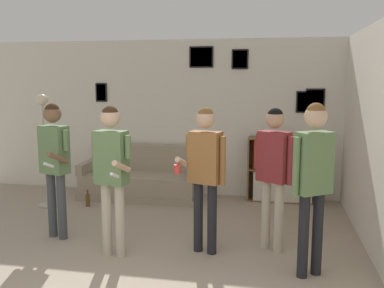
{
  "coord_description": "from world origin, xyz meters",
  "views": [
    {
      "loc": [
        1.48,
        -2.76,
        2.06
      ],
      "look_at": [
        0.51,
        2.27,
        1.26
      ],
      "focal_mm": 40.0,
      "sensor_mm": 36.0,
      "label": 1
    }
  ],
  "objects_px": {
    "bookshelf": "(283,170)",
    "person_player_foreground_left": "(54,156)",
    "person_spectator_far_right": "(313,170)",
    "drinking_cup": "(272,134)",
    "person_watcher_holding_cup": "(205,164)",
    "floor_lamp": "(44,136)",
    "person_player_foreground_center": "(111,164)",
    "person_spectator_near_bookshelf": "(274,164)",
    "bottle_on_floor": "(88,200)",
    "couch": "(141,181)"
  },
  "relations": [
    {
      "from": "person_spectator_far_right",
      "to": "bottle_on_floor",
      "type": "xyz_separation_m",
      "value": [
        -3.32,
        1.84,
        -1.02
      ]
    },
    {
      "from": "couch",
      "to": "person_watcher_holding_cup",
      "type": "distance_m",
      "value": 2.71
    },
    {
      "from": "drinking_cup",
      "to": "bookshelf",
      "type": "bearing_deg",
      "value": -0.25
    },
    {
      "from": "person_player_foreground_left",
      "to": "person_watcher_holding_cup",
      "type": "bearing_deg",
      "value": -3.13
    },
    {
      "from": "bookshelf",
      "to": "person_player_foreground_left",
      "type": "height_order",
      "value": "person_player_foreground_left"
    },
    {
      "from": "person_watcher_holding_cup",
      "to": "person_spectator_far_right",
      "type": "height_order",
      "value": "person_spectator_far_right"
    },
    {
      "from": "couch",
      "to": "bookshelf",
      "type": "xyz_separation_m",
      "value": [
        2.4,
        0.2,
        0.24
      ]
    },
    {
      "from": "person_player_foreground_left",
      "to": "person_spectator_far_right",
      "type": "distance_m",
      "value": 3.16
    },
    {
      "from": "person_player_foreground_center",
      "to": "floor_lamp",
      "type": "bearing_deg",
      "value": 137.32
    },
    {
      "from": "floor_lamp",
      "to": "person_spectator_near_bookshelf",
      "type": "relative_size",
      "value": 1.05
    },
    {
      "from": "person_player_foreground_left",
      "to": "person_spectator_far_right",
      "type": "height_order",
      "value": "person_spectator_far_right"
    },
    {
      "from": "bookshelf",
      "to": "drinking_cup",
      "type": "bearing_deg",
      "value": 179.75
    },
    {
      "from": "couch",
      "to": "bottle_on_floor",
      "type": "xyz_separation_m",
      "value": [
        -0.68,
        -0.69,
        -0.18
      ]
    },
    {
      "from": "floor_lamp",
      "to": "person_player_foreground_left",
      "type": "height_order",
      "value": "floor_lamp"
    },
    {
      "from": "bottle_on_floor",
      "to": "drinking_cup",
      "type": "bearing_deg",
      "value": 17.14
    },
    {
      "from": "person_player_foreground_center",
      "to": "person_spectator_far_right",
      "type": "height_order",
      "value": "person_spectator_far_right"
    },
    {
      "from": "person_watcher_holding_cup",
      "to": "person_spectator_far_right",
      "type": "distance_m",
      "value": 1.24
    },
    {
      "from": "drinking_cup",
      "to": "person_spectator_near_bookshelf",
      "type": "bearing_deg",
      "value": -89.01
    },
    {
      "from": "person_watcher_holding_cup",
      "to": "person_spectator_far_right",
      "type": "relative_size",
      "value": 0.95
    },
    {
      "from": "drinking_cup",
      "to": "person_watcher_holding_cup",
      "type": "bearing_deg",
      "value": -107.56
    },
    {
      "from": "person_watcher_holding_cup",
      "to": "bottle_on_floor",
      "type": "height_order",
      "value": "person_watcher_holding_cup"
    },
    {
      "from": "drinking_cup",
      "to": "person_player_foreground_left",
      "type": "bearing_deg",
      "value": -140.26
    },
    {
      "from": "person_player_foreground_center",
      "to": "person_spectator_far_right",
      "type": "distance_m",
      "value": 2.2
    },
    {
      "from": "floor_lamp",
      "to": "person_player_foreground_center",
      "type": "bearing_deg",
      "value": -42.68
    },
    {
      "from": "person_player_foreground_left",
      "to": "floor_lamp",
      "type": "bearing_deg",
      "value": 124.45
    },
    {
      "from": "person_spectator_near_bookshelf",
      "to": "drinking_cup",
      "type": "relative_size",
      "value": 15.21
    },
    {
      "from": "bookshelf",
      "to": "person_spectator_near_bookshelf",
      "type": "height_order",
      "value": "person_spectator_near_bookshelf"
    },
    {
      "from": "person_player_foreground_center",
      "to": "person_spectator_near_bookshelf",
      "type": "xyz_separation_m",
      "value": [
        1.81,
        0.53,
        -0.03
      ]
    },
    {
      "from": "person_player_foreground_left",
      "to": "bottle_on_floor",
      "type": "xyz_separation_m",
      "value": [
        -0.2,
        1.34,
        -0.97
      ]
    },
    {
      "from": "person_spectator_near_bookshelf",
      "to": "bottle_on_floor",
      "type": "height_order",
      "value": "person_spectator_near_bookshelf"
    },
    {
      "from": "floor_lamp",
      "to": "bottle_on_floor",
      "type": "height_order",
      "value": "floor_lamp"
    },
    {
      "from": "couch",
      "to": "bottle_on_floor",
      "type": "relative_size",
      "value": 7.45
    },
    {
      "from": "person_player_foreground_center",
      "to": "person_spectator_far_right",
      "type": "bearing_deg",
      "value": -2.64
    },
    {
      "from": "person_watcher_holding_cup",
      "to": "person_player_foreground_left",
      "type": "bearing_deg",
      "value": 176.87
    },
    {
      "from": "person_player_foreground_center",
      "to": "bottle_on_floor",
      "type": "xyz_separation_m",
      "value": [
        -1.12,
        1.74,
        -0.98
      ]
    },
    {
      "from": "couch",
      "to": "floor_lamp",
      "type": "bearing_deg",
      "value": -148.66
    },
    {
      "from": "floor_lamp",
      "to": "bottle_on_floor",
      "type": "relative_size",
      "value": 6.61
    },
    {
      "from": "person_spectator_near_bookshelf",
      "to": "person_spectator_far_right",
      "type": "distance_m",
      "value": 0.75
    },
    {
      "from": "person_watcher_holding_cup",
      "to": "bookshelf",
      "type": "bearing_deg",
      "value": 68.24
    },
    {
      "from": "floor_lamp",
      "to": "drinking_cup",
      "type": "distance_m",
      "value": 3.67
    },
    {
      "from": "bookshelf",
      "to": "floor_lamp",
      "type": "relative_size",
      "value": 0.64
    },
    {
      "from": "bookshelf",
      "to": "drinking_cup",
      "type": "distance_m",
      "value": 0.63
    },
    {
      "from": "floor_lamp",
      "to": "person_player_foreground_center",
      "type": "xyz_separation_m",
      "value": [
        1.76,
        -1.63,
        -0.06
      ]
    },
    {
      "from": "person_spectator_near_bookshelf",
      "to": "person_watcher_holding_cup",
      "type": "bearing_deg",
      "value": -162.6
    },
    {
      "from": "person_spectator_far_right",
      "to": "drinking_cup",
      "type": "relative_size",
      "value": 16.1
    },
    {
      "from": "person_player_foreground_left",
      "to": "person_player_foreground_center",
      "type": "bearing_deg",
      "value": -23.25
    },
    {
      "from": "bottle_on_floor",
      "to": "drinking_cup",
      "type": "distance_m",
      "value": 3.19
    },
    {
      "from": "couch",
      "to": "bottle_on_floor",
      "type": "height_order",
      "value": "couch"
    },
    {
      "from": "drinking_cup",
      "to": "floor_lamp",
      "type": "bearing_deg",
      "value": -164.15
    },
    {
      "from": "person_watcher_holding_cup",
      "to": "floor_lamp",
      "type": "bearing_deg",
      "value": 154.39
    }
  ]
}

